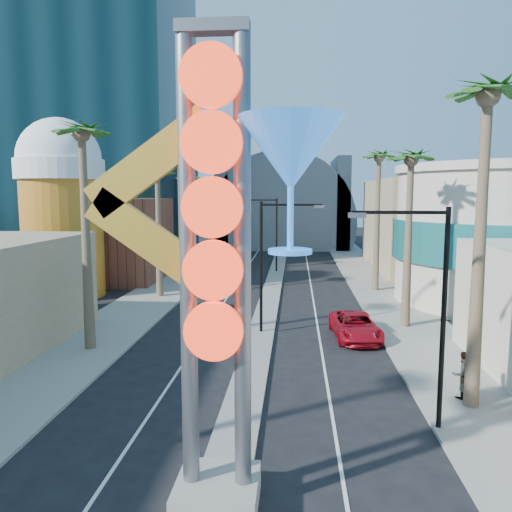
{
  "coord_description": "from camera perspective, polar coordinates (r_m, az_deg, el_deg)",
  "views": [
    {
      "loc": [
        2.03,
        -9.41,
        8.42
      ],
      "look_at": [
        -0.38,
        20.92,
        4.64
      ],
      "focal_mm": 35.0,
      "sensor_mm": 36.0,
      "label": 1
    }
  ],
  "objects": [
    {
      "name": "palm_2",
      "position": [
        40.94,
        -11.21,
        8.43
      ],
      "size": [
        2.4,
        2.4,
        11.2
      ],
      "color": "brown",
      "rests_on": "ground"
    },
    {
      "name": "streetlight_1",
      "position": [
        53.59,
        1.78,
        3.28
      ],
      "size": [
        3.79,
        0.25,
        8.0
      ],
      "color": "black",
      "rests_on": "ground"
    },
    {
      "name": "palm_5",
      "position": [
        20.82,
        24.87,
        14.31
      ],
      "size": [
        2.4,
        2.4,
        13.2
      ],
      "color": "brown",
      "rests_on": "ground"
    },
    {
      "name": "red_pickup",
      "position": [
        30.03,
        11.28,
        -7.86
      ],
      "size": [
        2.9,
        5.55,
        1.49
      ],
      "primitive_type": "imported",
      "rotation": [
        0.0,
        0.0,
        0.08
      ],
      "color": "#AF0D1D",
      "rests_on": "ground"
    },
    {
      "name": "sidewalk_west",
      "position": [
        46.64,
        -9.86,
        -3.34
      ],
      "size": [
        5.0,
        100.0,
        0.15
      ],
      "primitive_type": "cube",
      "color": "gray",
      "rests_on": "ground"
    },
    {
      "name": "sidewalk_east",
      "position": [
        45.8,
        13.88,
        -3.63
      ],
      "size": [
        5.0,
        100.0,
        0.15
      ],
      "primitive_type": "cube",
      "color": "gray",
      "rests_on": "ground"
    },
    {
      "name": "palm_7",
      "position": [
        44.03,
        13.86,
        10.01
      ],
      "size": [
        2.4,
        2.4,
        12.7
      ],
      "color": "brown",
      "rests_on": "ground"
    },
    {
      "name": "palm_6",
      "position": [
        32.21,
        17.28,
        9.45
      ],
      "size": [
        2.4,
        2.4,
        11.7
      ],
      "color": "brown",
      "rests_on": "ground"
    },
    {
      "name": "canopy",
      "position": [
        81.54,
        3.13,
        4.18
      ],
      "size": [
        22.0,
        16.0,
        22.0
      ],
      "color": "slate",
      "rests_on": "ground"
    },
    {
      "name": "streetlight_0",
      "position": [
        29.66,
        1.65,
        0.22
      ],
      "size": [
        3.79,
        0.25,
        8.0
      ],
      "color": "black",
      "rests_on": "ground"
    },
    {
      "name": "beer_mug",
      "position": [
        43.77,
        -21.34,
        5.84
      ],
      "size": [
        7.0,
        7.0,
        14.5
      ],
      "color": "orange",
      "rests_on": "ground"
    },
    {
      "name": "turquoise_building",
      "position": [
        42.64,
        26.55,
        2.06
      ],
      "size": [
        16.6,
        16.6,
        10.6
      ],
      "color": "beige",
      "rests_on": "ground"
    },
    {
      "name": "median",
      "position": [
        48.18,
        2.07,
        -2.9
      ],
      "size": [
        1.6,
        84.0,
        0.15
      ],
      "primitive_type": "cube",
      "color": "gray",
      "rests_on": "ground"
    },
    {
      "name": "streetlight_2",
      "position": [
        18.39,
        19.3,
        -4.57
      ],
      "size": [
        3.45,
        0.25,
        8.0
      ],
      "color": "black",
      "rests_on": "ground"
    },
    {
      "name": "filler_east",
      "position": [
        59.18,
        18.23,
        3.41
      ],
      "size": [
        10.0,
        20.0,
        10.0
      ],
      "primitive_type": "cube",
      "color": "#9D8365",
      "rests_on": "ground"
    },
    {
      "name": "pedestrian_b",
      "position": [
        22.44,
        22.57,
        -12.44
      ],
      "size": [
        1.05,
        0.88,
        1.95
      ],
      "primitive_type": "imported",
      "rotation": [
        0.0,
        0.0,
        3.3
      ],
      "color": "gray",
      "rests_on": "sidewalk_east"
    },
    {
      "name": "palm_1",
      "position": [
        27.81,
        -19.26,
        11.65
      ],
      "size": [
        2.4,
        2.4,
        12.7
      ],
      "color": "brown",
      "rests_on": "ground"
    },
    {
      "name": "brick_filler_west",
      "position": [
        50.92,
        -16.22,
        1.82
      ],
      "size": [
        10.0,
        10.0,
        8.0
      ],
      "primitive_type": "cube",
      "color": "brown",
      "rests_on": "ground"
    },
    {
      "name": "palm_3",
      "position": [
        52.59,
        -7.64,
        8.17
      ],
      "size": [
        2.4,
        2.4,
        11.2
      ],
      "color": "brown",
      "rests_on": "ground"
    },
    {
      "name": "neon_sign",
      "position": [
        12.48,
        -1.06,
        1.97
      ],
      "size": [
        6.53,
        2.6,
        12.55
      ],
      "color": "gray",
      "rests_on": "ground"
    },
    {
      "name": "hotel_tower",
      "position": [
        68.0,
        -17.48,
        20.88
      ],
      "size": [
        20.0,
        20.0,
        50.0
      ],
      "primitive_type": "cube",
      "color": "black",
      "rests_on": "ground"
    }
  ]
}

